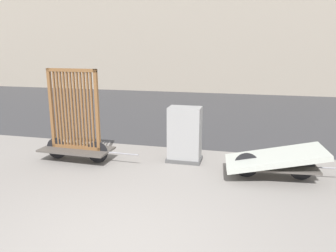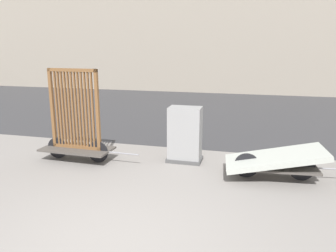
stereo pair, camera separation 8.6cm
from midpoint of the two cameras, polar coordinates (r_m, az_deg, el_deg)
ground_plane at (r=4.58m, az=-10.11°, el=-20.10°), size 60.00×60.00×0.00m
road_strip at (r=13.57m, az=6.86°, el=2.70°), size 56.00×10.71×0.01m
building_facade at (r=20.83m, az=10.08°, el=20.85°), size 48.00×4.00×10.52m
bike_cart_with_bedframe at (r=7.64m, az=-16.13°, el=-0.65°), size 2.32×0.80×2.08m
bike_cart_with_mattress at (r=6.75m, az=17.70°, el=-5.61°), size 2.47×1.13×0.66m
utility_cabinet at (r=7.36m, az=2.58°, el=-1.80°), size 0.78×0.51×1.25m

